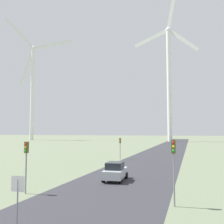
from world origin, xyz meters
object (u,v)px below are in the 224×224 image
stop_sign_near (18,191)px  wind_turbine_left (169,74)px  traffic_light_post_mid_left (120,144)px  wind_turbine_far_left (33,83)px  traffic_light_post_near_left (26,155)px  car_approaching (115,171)px  traffic_light_post_near_right (174,157)px

stop_sign_near → wind_turbine_left: (-1.06, 116.18, 30.86)m
traffic_light_post_mid_left → wind_turbine_far_left: 116.17m
traffic_light_post_near_left → car_approaching: bearing=54.3°
stop_sign_near → traffic_light_post_near_left: bearing=122.0°
stop_sign_near → traffic_light_post_mid_left: traffic_light_post_mid_left is taller
wind_turbine_far_left → wind_turbine_left: wind_turbine_left is taller
wind_turbine_far_left → stop_sign_near: bearing=-56.4°
traffic_light_post_near_right → traffic_light_post_mid_left: size_ratio=1.17×
traffic_light_post_near_left → traffic_light_post_mid_left: 26.69m
stop_sign_near → car_approaching: 13.80m
traffic_light_post_mid_left → wind_turbine_far_left: wind_turbine_far_left is taller
traffic_light_post_mid_left → wind_turbine_left: 88.36m
wind_turbine_far_left → wind_turbine_left: 76.78m
wind_turbine_far_left → traffic_light_post_near_right: bearing=-52.5°
traffic_light_post_near_right → traffic_light_post_near_left: bearing=178.8°
traffic_light_post_near_right → wind_turbine_left: wind_turbine_left is taller
traffic_light_post_mid_left → wind_turbine_left: (2.36, 83.10, 29.95)m
stop_sign_near → traffic_light_post_mid_left: (-3.42, 33.08, 0.91)m
traffic_light_post_near_left → car_approaching: (5.26, 7.31, -2.07)m
wind_turbine_left → stop_sign_near: bearing=-89.5°
traffic_light_post_near_right → traffic_light_post_mid_left: traffic_light_post_near_right is taller
wind_turbine_far_left → wind_turbine_left: size_ratio=0.97×
traffic_light_post_near_left → car_approaching: 9.24m
traffic_light_post_mid_left → wind_turbine_far_left: size_ratio=0.05×
traffic_light_post_mid_left → wind_turbine_left: bearing=88.4°
stop_sign_near → wind_turbine_far_left: bearing=123.6°
stop_sign_near → traffic_light_post_near_right: traffic_light_post_near_right is taller
traffic_light_post_near_left → traffic_light_post_mid_left: (0.57, 26.68, -0.25)m
car_approaching → wind_turbine_left: (-2.32, 102.47, 31.77)m
car_approaching → wind_turbine_far_left: size_ratio=0.06×
traffic_light_post_near_right → stop_sign_near: bearing=-140.5°
traffic_light_post_near_left → wind_turbine_left: 113.77m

